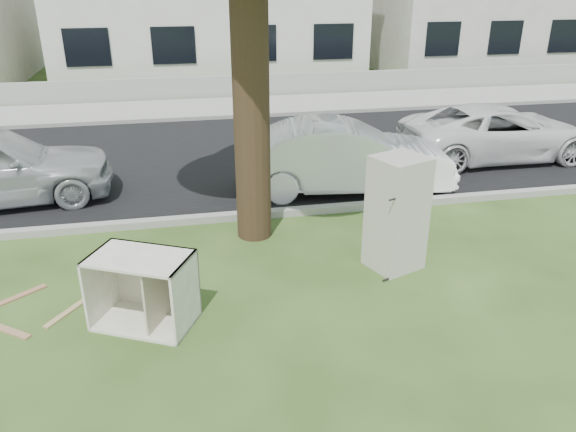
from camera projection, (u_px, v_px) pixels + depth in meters
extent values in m
plane|color=#2B4418|center=(305.00, 289.00, 7.39)|extent=(120.00, 120.00, 0.00)
cube|color=black|center=(245.00, 155.00, 12.78)|extent=(120.00, 7.00, 0.01)
cube|color=gray|center=(272.00, 216.00, 9.59)|extent=(120.00, 0.18, 0.12)
cube|color=gray|center=(229.00, 119.00, 15.97)|extent=(120.00, 0.18, 0.12)
cube|color=gray|center=(224.00, 107.00, 17.27)|extent=(120.00, 2.80, 0.01)
cube|color=gray|center=(219.00, 87.00, 18.57)|extent=(120.00, 0.15, 0.70)
cylinder|color=black|center=(250.00, 68.00, 7.90)|extent=(0.54, 0.54, 5.20)
cube|color=beige|center=(397.00, 213.00, 7.68)|extent=(0.84, 0.81, 1.61)
cube|color=silver|center=(143.00, 290.00, 6.53)|extent=(1.33, 1.14, 0.89)
cube|color=#9B694B|center=(4.00, 302.00, 7.08)|extent=(0.93, 0.76, 0.02)
cube|color=#9D7252|center=(0.00, 327.00, 6.58)|extent=(0.80, 0.63, 0.02)
cube|color=tan|center=(68.00, 312.00, 6.89)|extent=(0.49, 0.65, 0.02)
imported|color=white|center=(344.00, 157.00, 10.50)|extent=(4.15, 1.88, 1.32)
imported|color=silver|center=(499.00, 132.00, 12.37)|extent=(4.28, 1.99, 1.19)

